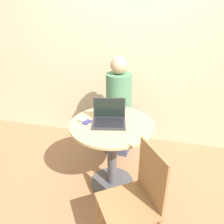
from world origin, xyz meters
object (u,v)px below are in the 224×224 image
laptop (109,118)px  cell_phone (87,122)px  person_seated (120,113)px  chair_empty (136,200)px

laptop → cell_phone: size_ratio=3.48×
laptop → person_seated: size_ratio=0.28×
chair_empty → cell_phone: bearing=135.1°
cell_phone → person_seated: size_ratio=0.08×
cell_phone → person_seated: person_seated is taller
laptop → chair_empty: size_ratio=0.40×
cell_phone → chair_empty: (0.57, -0.57, -0.30)m
chair_empty → laptop: bearing=120.1°
chair_empty → person_seated: size_ratio=0.70×
chair_empty → person_seated: (-0.39, 1.28, 0.08)m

